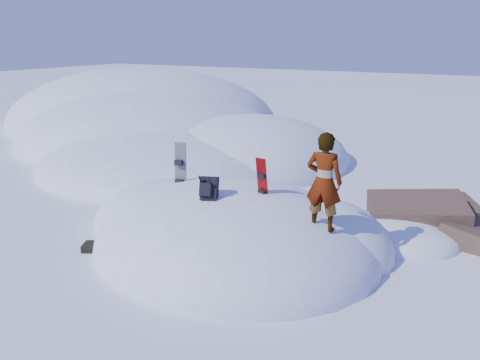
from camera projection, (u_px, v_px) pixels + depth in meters
The scene contains 9 objects.
ground at pixel (233, 247), 11.19m from camera, with size 120.00×120.00×0.00m, color white.
snow_mound at pixel (232, 242), 11.47m from camera, with size 8.00×6.00×3.00m.
snow_ridge at pixel (154, 134), 24.27m from camera, with size 21.50×18.50×6.40m.
rock_outcrop at pixel (417, 233), 11.97m from camera, with size 4.68×4.41×1.68m.
snowboard_red at pixel (262, 186), 10.47m from camera, with size 0.28×0.26×1.35m.
snowboard_dark at pixel (180, 174), 11.90m from camera, with size 0.32×0.22×1.67m.
backpack at pixel (209, 188), 10.15m from camera, with size 0.47×0.52×0.61m.
gear_pile at pixel (98, 246), 11.00m from camera, with size 0.79×0.62×0.21m.
person at pixel (324, 182), 9.28m from camera, with size 0.73×0.48×2.01m, color slate.
Camera 1 is at (5.12, -8.86, 4.81)m, focal length 35.00 mm.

